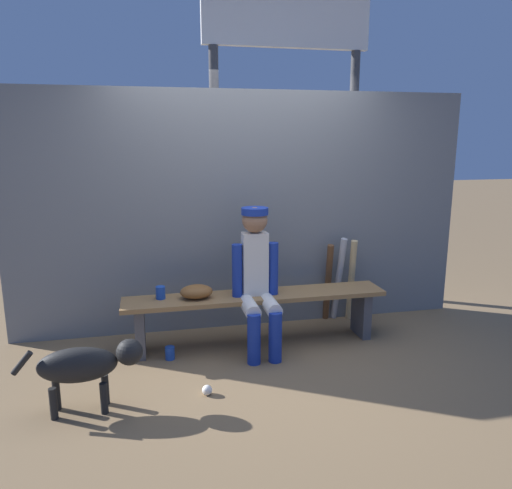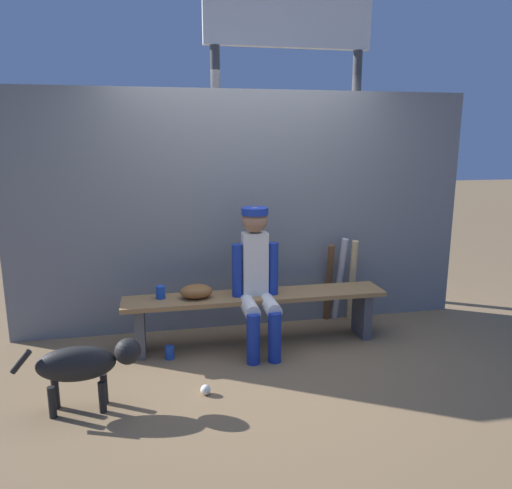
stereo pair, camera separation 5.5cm
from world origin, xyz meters
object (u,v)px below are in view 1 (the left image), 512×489
(dugout_bench, at_px, (256,306))
(bat_wood_natural, at_px, (351,280))
(baseball_glove, at_px, (196,292))
(dog, at_px, (86,365))
(bat_aluminum_silver, at_px, (339,279))
(player_seated, at_px, (257,275))
(baseball, at_px, (207,390))
(bat_wood_dark, at_px, (328,283))
(cup_on_bench, at_px, (161,293))
(cup_on_ground, at_px, (170,353))
(scoreboard, at_px, (292,53))

(dugout_bench, distance_m, bat_wood_natural, 1.12)
(baseball_glove, xyz_separation_m, dog, (-0.82, -0.83, -0.19))
(dugout_bench, height_order, baseball_glove, baseball_glove)
(bat_aluminum_silver, distance_m, bat_wood_natural, 0.13)
(player_seated, relative_size, baseball_glove, 4.44)
(bat_aluminum_silver, bearing_deg, bat_wood_natural, -13.93)
(player_seated, xyz_separation_m, bat_wood_natural, (1.07, 0.47, -0.25))
(dugout_bench, xyz_separation_m, bat_wood_natural, (1.06, 0.37, 0.06))
(baseball_glove, relative_size, baseball, 3.78)
(bat_wood_natural, bearing_deg, bat_wood_dark, 171.04)
(dog, bearing_deg, bat_aluminum_silver, 28.38)
(player_seated, bearing_deg, dugout_bench, 84.37)
(dugout_bench, xyz_separation_m, dog, (-1.35, -0.83, -0.03))
(player_seated, height_order, cup_on_bench, player_seated)
(cup_on_ground, bearing_deg, cup_on_bench, 104.36)
(baseball_glove, bearing_deg, cup_on_ground, -148.56)
(player_seated, height_order, scoreboard, scoreboard)
(bat_wood_natural, xyz_separation_m, cup_on_ground, (-1.83, -0.52, -0.37))
(player_seated, distance_m, bat_wood_dark, 1.02)
(dog, bearing_deg, player_seated, 28.56)
(cup_on_ground, distance_m, scoreboard, 3.30)
(bat_wood_natural, height_order, cup_on_ground, bat_wood_natural)
(cup_on_bench, xyz_separation_m, scoreboard, (1.48, 1.17, 2.17))
(cup_on_bench, height_order, dog, cup_on_bench)
(baseball_glove, xyz_separation_m, bat_aluminum_silver, (1.46, 0.40, -0.10))
(player_seated, relative_size, cup_on_ground, 11.30)
(bat_wood_dark, bearing_deg, scoreboard, 101.64)
(bat_wood_natural, xyz_separation_m, dog, (-2.40, -1.20, -0.09))
(dugout_bench, distance_m, baseball_glove, 0.55)
(cup_on_bench, bearing_deg, scoreboard, 38.28)
(player_seated, bearing_deg, cup_on_bench, 168.77)
(dugout_bench, bearing_deg, baseball, -123.87)
(bat_wood_dark, xyz_separation_m, cup_on_ground, (-1.60, -0.56, -0.35))
(cup_on_bench, bearing_deg, bat_wood_dark, 11.93)
(bat_wood_natural, xyz_separation_m, cup_on_bench, (-1.89, -0.31, 0.10))
(dog, bearing_deg, baseball_glove, 45.47)
(player_seated, relative_size, cup_on_bench, 11.30)
(baseball_glove, relative_size, scoreboard, 0.07)
(cup_on_bench, bearing_deg, dugout_bench, -3.74)
(bat_wood_natural, relative_size, cup_on_bench, 7.69)
(bat_wood_dark, bearing_deg, baseball, -138.57)
(cup_on_bench, xyz_separation_m, dog, (-0.52, -0.89, -0.19))
(bat_wood_dark, height_order, scoreboard, scoreboard)
(bat_wood_dark, bearing_deg, bat_aluminum_silver, -3.09)
(bat_aluminum_silver, xyz_separation_m, cup_on_ground, (-1.71, -0.55, -0.38))
(player_seated, bearing_deg, dog, -151.44)
(dugout_bench, relative_size, baseball, 31.38)
(baseball, height_order, cup_on_bench, cup_on_bench)
(player_seated, height_order, cup_on_ground, player_seated)
(baseball, height_order, scoreboard, scoreboard)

